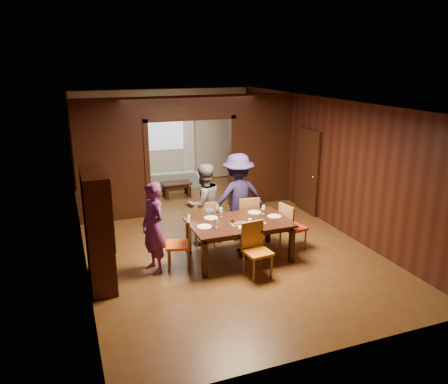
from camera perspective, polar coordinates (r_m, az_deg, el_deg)
name	(u,v)px	position (r m, az deg, el deg)	size (l,w,h in m)	color
floor	(212,232)	(9.83, -1.57, -5.31)	(9.00, 9.00, 0.00)	#573518
ceiling	(211,101)	(9.14, -1.72, 11.78)	(5.50, 9.00, 0.02)	silver
room_walls	(187,151)	(11.13, -4.81, 5.39)	(5.52, 9.01, 2.90)	black
person_purple	(153,228)	(7.91, -9.24, -4.67)	(0.61, 0.40, 1.67)	#5D205F
person_grey	(204,204)	(9.02, -2.65, -1.63)	(0.83, 0.65, 1.71)	#4F4D53
person_navy	(238,197)	(9.24, 1.83, -0.65)	(1.20, 0.69, 1.86)	#1D183E
sofa	(172,179)	(13.27, -6.83, 1.70)	(1.79, 0.70, 0.52)	#94C0C1
serving_bowl	(244,217)	(8.50, 2.65, -3.22)	(0.28, 0.28, 0.07)	black
dining_table	(239,240)	(8.48, 1.98, -6.27)	(1.90, 1.18, 0.76)	black
coffee_table	(177,189)	(12.42, -6.20, 0.36)	(0.80, 0.50, 0.40)	black
chair_left	(179,243)	(8.11, -5.96, -6.67)	(0.44, 0.44, 0.97)	#F05916
chair_right	(293,226)	(8.97, 9.05, -4.42)	(0.44, 0.44, 0.97)	red
chair_far_l	(205,222)	(9.11, -2.56, -3.89)	(0.44, 0.44, 0.97)	red
chair_far_r	(246,217)	(9.37, 2.93, -3.29)	(0.44, 0.44, 0.97)	#C54C12
chair_near	(258,251)	(7.79, 4.42, -7.64)	(0.44, 0.44, 0.97)	#C96E12
hutch	(98,229)	(7.63, -16.14, -4.66)	(0.40, 1.20, 2.00)	black
door_right	(308,172)	(11.04, 10.90, 2.63)	(0.06, 0.90, 2.10)	black
window_far	(164,129)	(13.53, -7.82, 8.19)	(1.20, 0.03, 1.30)	silver
curtain_left	(141,145)	(13.43, -10.84, 6.02)	(0.35, 0.06, 2.40)	white
curtain_right	(189,142)	(13.75, -4.64, 6.52)	(0.35, 0.06, 2.40)	white
plate_left	(204,227)	(8.07, -2.57, -4.54)	(0.27, 0.27, 0.01)	white
plate_far_l	(211,218)	(8.50, -1.73, -3.40)	(0.27, 0.27, 0.01)	silver
plate_far_r	(254,212)	(8.83, 4.00, -2.66)	(0.27, 0.27, 0.01)	silver
plate_right	(274,216)	(8.65, 6.61, -3.16)	(0.27, 0.27, 0.01)	silver
plate_near	(245,227)	(8.04, 2.82, -4.63)	(0.27, 0.27, 0.01)	white
platter_a	(239,223)	(8.19, 1.96, -4.13)	(0.30, 0.20, 0.04)	gray
platter_b	(257,223)	(8.24, 4.35, -4.03)	(0.30, 0.20, 0.04)	gray
wineglass_left	(216,223)	(8.00, -1.09, -4.10)	(0.08, 0.08, 0.18)	silver
wineglass_far	(221,212)	(8.56, -0.41, -2.66)	(0.08, 0.08, 0.18)	silver
wineglass_right	(264,210)	(8.73, 5.19, -2.33)	(0.08, 0.08, 0.18)	white
tumbler	(250,223)	(8.10, 3.40, -4.01)	(0.07, 0.07, 0.14)	white
condiment_jar	(233,221)	(8.22, 1.21, -3.77)	(0.08, 0.08, 0.11)	#4B2311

